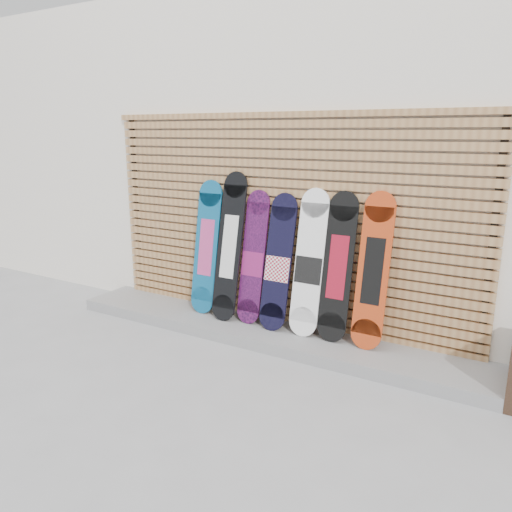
# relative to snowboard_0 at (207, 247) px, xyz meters

# --- Properties ---
(ground) EXTENTS (80.00, 80.00, 0.00)m
(ground) POSITION_rel_snowboard_0_xyz_m (0.98, -0.80, -0.85)
(ground) COLOR gray
(ground) RESTS_ON ground
(building) EXTENTS (12.00, 5.00, 3.60)m
(building) POSITION_rel_snowboard_0_xyz_m (1.48, 2.70, 0.95)
(building) COLOR white
(building) RESTS_ON ground
(concrete_step) EXTENTS (4.60, 0.70, 0.12)m
(concrete_step) POSITION_rel_snowboard_0_xyz_m (0.83, -0.12, -0.79)
(concrete_step) COLOR gray
(concrete_step) RESTS_ON ground
(slat_wall) EXTENTS (4.26, 0.08, 2.29)m
(slat_wall) POSITION_rel_snowboard_0_xyz_m (0.83, 0.17, 0.35)
(slat_wall) COLOR #A47244
(slat_wall) RESTS_ON ground
(snowboard_0) EXTENTS (0.30, 0.28, 1.47)m
(snowboard_0) POSITION_rel_snowboard_0_xyz_m (0.00, 0.00, 0.00)
(snowboard_0) COLOR #0D5581
(snowboard_0) RESTS_ON concrete_step
(snowboard_1) EXTENTS (0.28, 0.36, 1.58)m
(snowboard_1) POSITION_rel_snowboard_0_xyz_m (0.33, -0.04, 0.05)
(snowboard_1) COLOR black
(snowboard_1) RESTS_ON concrete_step
(snowboard_2) EXTENTS (0.26, 0.29, 1.40)m
(snowboard_2) POSITION_rel_snowboard_0_xyz_m (0.61, -0.01, -0.05)
(snowboard_2) COLOR black
(snowboard_2) RESTS_ON concrete_step
(snowboard_3) EXTENTS (0.29, 0.33, 1.39)m
(snowboard_3) POSITION_rel_snowboard_0_xyz_m (0.91, -0.03, -0.05)
(snowboard_3) COLOR black
(snowboard_3) RESTS_ON concrete_step
(snowboard_4) EXTENTS (0.30, 0.31, 1.45)m
(snowboard_4) POSITION_rel_snowboard_0_xyz_m (1.25, -0.01, -0.02)
(snowboard_4) COLOR white
(snowboard_4) RESTS_ON concrete_step
(snowboard_5) EXTENTS (0.29, 0.29, 1.44)m
(snowboard_5) POSITION_rel_snowboard_0_xyz_m (1.55, -0.00, -0.01)
(snowboard_5) COLOR black
(snowboard_5) RESTS_ON concrete_step
(snowboard_6) EXTENTS (0.29, 0.29, 1.46)m
(snowboard_6) POSITION_rel_snowboard_0_xyz_m (1.89, -0.00, -0.00)
(snowboard_6) COLOR #BC3A14
(snowboard_6) RESTS_ON concrete_step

